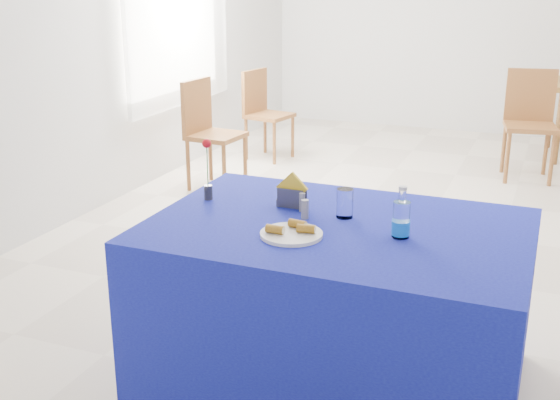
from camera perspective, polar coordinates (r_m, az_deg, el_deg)
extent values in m
plane|color=beige|center=(5.20, 11.54, -2.39)|extent=(7.00, 7.00, 0.00)
plane|color=silver|center=(8.36, 16.86, 14.70)|extent=(5.00, 0.00, 5.00)
plane|color=silver|center=(1.60, -9.64, 3.76)|extent=(5.00, 0.00, 5.00)
plane|color=silver|center=(5.86, -13.00, 13.86)|extent=(0.00, 7.00, 7.00)
cube|color=white|center=(6.51, -8.75, 15.80)|extent=(0.04, 1.50, 1.60)
cube|color=white|center=(6.48, -8.19, 15.82)|extent=(0.04, 1.75, 1.85)
cylinder|color=silver|center=(2.86, 0.93, -2.80)|extent=(0.26, 0.26, 0.01)
cylinder|color=white|center=(3.07, 5.29, -0.26)|extent=(0.07, 0.07, 0.13)
cylinder|color=slate|center=(3.05, 2.04, -0.76)|extent=(0.03, 0.03, 0.08)
cylinder|color=slate|center=(3.14, 1.81, -0.19)|extent=(0.03, 0.03, 0.08)
cube|color=#0E1085|center=(3.15, 4.55, -8.51)|extent=(1.60, 1.10, 0.76)
cylinder|color=white|center=(2.87, 9.82, -1.58)|extent=(0.07, 0.07, 0.15)
cylinder|color=blue|center=(2.88, 9.78, -2.23)|extent=(0.07, 0.07, 0.06)
cylinder|color=white|center=(2.84, 9.92, 0.32)|extent=(0.03, 0.03, 0.05)
cylinder|color=silver|center=(2.83, 9.96, 0.95)|extent=(0.03, 0.03, 0.01)
cube|color=#3C3C41|center=(3.21, 0.98, -0.25)|extent=(0.14, 0.05, 0.03)
cube|color=#3D3D42|center=(3.18, 0.81, 0.09)|extent=(0.13, 0.01, 0.09)
cube|color=#3D3D43|center=(3.23, 1.14, 0.34)|extent=(0.13, 0.01, 0.09)
cube|color=gold|center=(3.19, 0.98, 0.99)|extent=(0.15, 0.02, 0.15)
cylinder|color=#242429|center=(3.33, -5.85, 0.63)|extent=(0.04, 0.04, 0.07)
cylinder|color=#1C7028|center=(3.29, -5.92, 2.54)|extent=(0.01, 0.01, 0.22)
sphere|color=red|center=(3.26, -5.98, 4.60)|extent=(0.04, 0.04, 0.04)
cylinder|color=brown|center=(7.27, 21.68, 5.44)|extent=(0.06, 0.06, 0.71)
cylinder|color=brown|center=(7.95, 21.15, 6.50)|extent=(0.06, 0.06, 0.71)
cylinder|color=brown|center=(6.47, 17.99, 3.27)|extent=(0.04, 0.04, 0.46)
cylinder|color=brown|center=(6.52, 21.22, 3.03)|extent=(0.04, 0.04, 0.46)
cylinder|color=brown|center=(6.82, 17.72, 4.04)|extent=(0.04, 0.04, 0.46)
cylinder|color=brown|center=(6.87, 20.79, 3.81)|extent=(0.04, 0.04, 0.46)
cube|color=brown|center=(6.61, 19.66, 5.61)|extent=(0.50, 0.50, 0.04)
cube|color=brown|center=(6.76, 19.69, 8.04)|extent=(0.43, 0.11, 0.47)
cylinder|color=brown|center=(5.81, -4.56, 2.41)|extent=(0.04, 0.04, 0.44)
cylinder|color=brown|center=(6.11, -2.85, 3.22)|extent=(0.04, 0.04, 0.44)
cylinder|color=brown|center=(6.00, -7.47, 2.81)|extent=(0.04, 0.04, 0.44)
cylinder|color=brown|center=(6.29, -5.67, 3.58)|extent=(0.04, 0.04, 0.44)
cube|color=brown|center=(5.99, -5.20, 5.20)|extent=(0.45, 0.45, 0.04)
cube|color=brown|center=(6.04, -6.79, 7.60)|extent=(0.07, 0.42, 0.45)
cylinder|color=brown|center=(6.78, -0.47, 4.63)|extent=(0.03, 0.03, 0.42)
cylinder|color=brown|center=(7.06, 1.03, 5.16)|extent=(0.03, 0.03, 0.42)
cylinder|color=brown|center=(6.97, -2.77, 4.98)|extent=(0.03, 0.03, 0.42)
cylinder|color=brown|center=(7.23, -1.22, 5.48)|extent=(0.03, 0.03, 0.42)
cube|color=brown|center=(6.96, -0.87, 6.86)|extent=(0.46, 0.46, 0.04)
cube|color=brown|center=(7.02, -2.08, 8.83)|extent=(0.11, 0.39, 0.43)
cylinder|color=#C58D1B|center=(2.84, -0.41, -2.40)|extent=(0.08, 0.04, 0.04)
cylinder|color=beige|center=(2.83, 0.28, -2.51)|extent=(0.01, 0.03, 0.03)
cylinder|color=#C58D1B|center=(2.85, 2.13, -2.35)|extent=(0.08, 0.05, 0.04)
cylinder|color=beige|center=(2.84, 2.86, -2.41)|extent=(0.01, 0.03, 0.03)
cylinder|color=#C58D1B|center=(2.90, 1.43, -1.96)|extent=(0.08, 0.05, 0.04)
cylinder|color=beige|center=(2.89, 2.07, -2.09)|extent=(0.01, 0.03, 0.03)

